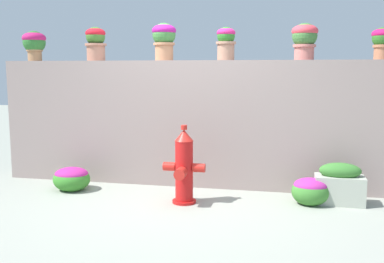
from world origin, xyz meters
name	(u,v)px	position (x,y,z in m)	size (l,w,h in m)	color
ground_plane	(175,207)	(0.00, 0.00, 0.00)	(24.00, 24.00, 0.00)	gray
stone_wall	(194,123)	(0.00, 1.03, 0.81)	(5.10, 0.41, 1.61)	gray
potted_plant_0	(34,42)	(-2.22, 0.99, 1.86)	(0.32, 0.32, 0.41)	#AE7B52
potted_plant_1	(96,41)	(-1.34, 1.05, 1.87)	(0.29, 0.29, 0.45)	#B7765E
potted_plant_2	(164,38)	(-0.39, 1.03, 1.90)	(0.31, 0.31, 0.48)	tan
potted_plant_3	(226,41)	(0.41, 1.06, 1.85)	(0.25, 0.25, 0.42)	#AC7A62
potted_plant_4	(305,38)	(1.36, 0.99, 1.87)	(0.31, 0.31, 0.44)	#BF6961
potted_plant_5	(382,40)	(2.24, 0.99, 1.84)	(0.25, 0.25, 0.37)	#B56E4D
fire_hydrant	(184,168)	(0.07, 0.16, 0.40)	(0.48, 0.39, 0.89)	red
flower_bush_left	(72,178)	(-1.43, 0.39, 0.16)	(0.46, 0.42, 0.30)	#38822A
flower_bush_right	(310,190)	(1.46, 0.41, 0.16)	(0.42, 0.37, 0.32)	#3D7F30
planter_box	(340,184)	(1.78, 0.48, 0.22)	(0.54, 0.27, 0.47)	#A8AD9D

